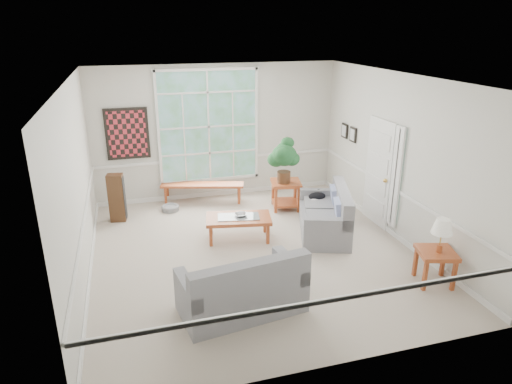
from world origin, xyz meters
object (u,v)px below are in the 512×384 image
loveseat_right (324,211)px  end_table (286,195)px  loveseat_front (241,281)px  coffee_table (239,228)px  side_table (434,267)px

loveseat_right → end_table: loveseat_right is taller
loveseat_front → loveseat_right: bearing=34.8°
coffee_table → end_table: 1.80m
loveseat_right → coffee_table: size_ratio=1.40×
coffee_table → end_table: end_table is taller
coffee_table → side_table: size_ratio=2.15×
end_table → side_table: bearing=-71.5°
loveseat_right → end_table: (-0.28, 1.40, -0.14)m
loveseat_front → side_table: 3.04m
coffee_table → side_table: side_table is taller
loveseat_front → coffee_table: (0.51, 2.20, -0.23)m
loveseat_front → end_table: 3.87m
loveseat_front → end_table: bearing=53.0°
loveseat_right → coffee_table: loveseat_right is taller
coffee_table → end_table: size_ratio=1.93×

